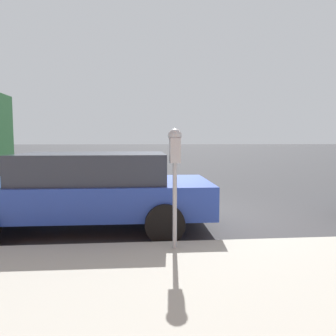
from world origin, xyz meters
TOP-DOWN VIEW (x-y plane):
  - ground_plane at (0.00, 0.00)m, footprint 220.00×220.00m
  - parking_meter at (-2.51, 0.33)m, footprint 0.21×0.19m
  - car_blue at (-0.88, 1.79)m, footprint 2.18×4.66m

SIDE VIEW (x-z plane):
  - ground_plane at x=0.00m, z-range 0.00..0.00m
  - car_blue at x=-0.88m, z-range 0.05..1.46m
  - parking_meter at x=-2.51m, z-range 0.58..2.25m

